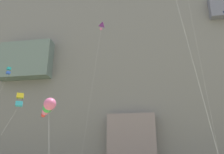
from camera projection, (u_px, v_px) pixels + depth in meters
The scene contains 5 objects.
cliff_face at pixel (132, 35), 68.91m from camera, with size 180.00×27.19×79.21m.
kite_delta_high_left at pixel (98, 32), 43.94m from camera, with size 3.16×2.36×28.03m.
kite_windsock_far_left at pixel (48, 108), 18.32m from camera, with size 4.94×7.84×8.44m.
kite_box_upper_right at pixel (20, 100), 34.04m from camera, with size 2.58×6.12×13.47m.
kite_box_mid_left at pixel (8, 71), 39.03m from camera, with size 0.93×6.06×19.01m.
Camera 1 is at (3.40, -3.70, 3.99)m, focal length 37.12 mm.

